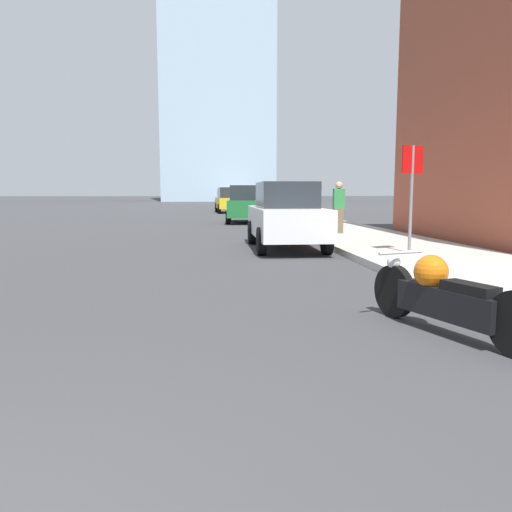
{
  "coord_description": "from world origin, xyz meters",
  "views": [
    {
      "loc": [
        1.28,
        -1.37,
        1.48
      ],
      "look_at": [
        2.0,
        5.64,
        0.58
      ],
      "focal_mm": 35.0,
      "sensor_mm": 36.0,
      "label": 1
    }
  ],
  "objects_px": {
    "parked_car_green": "(245,205)",
    "motorcycle": "(444,296)",
    "parked_car_yellow": "(229,200)",
    "stop_sign": "(412,180)",
    "pedestrian": "(339,207)",
    "parked_car_white": "(286,216)",
    "parked_car_silver": "(226,199)"
  },
  "relations": [
    {
      "from": "parked_car_green",
      "to": "motorcycle",
      "type": "bearing_deg",
      "value": -84.42
    },
    {
      "from": "motorcycle",
      "to": "parked_car_white",
      "type": "bearing_deg",
      "value": 73.96
    },
    {
      "from": "parked_car_white",
      "to": "parked_car_yellow",
      "type": "relative_size",
      "value": 0.95
    },
    {
      "from": "parked_car_silver",
      "to": "parked_car_white",
      "type": "bearing_deg",
      "value": -91.06
    },
    {
      "from": "parked_car_green",
      "to": "pedestrian",
      "type": "distance_m",
      "value": 8.81
    },
    {
      "from": "parked_car_white",
      "to": "parked_car_silver",
      "type": "height_order",
      "value": "parked_car_white"
    },
    {
      "from": "parked_car_yellow",
      "to": "parked_car_silver",
      "type": "bearing_deg",
      "value": 86.45
    },
    {
      "from": "parked_car_green",
      "to": "parked_car_silver",
      "type": "xyz_separation_m",
      "value": [
        0.04,
        22.74,
        -0.01
      ]
    },
    {
      "from": "parked_car_white",
      "to": "stop_sign",
      "type": "xyz_separation_m",
      "value": [
        2.39,
        -2.33,
        0.87
      ]
    },
    {
      "from": "motorcycle",
      "to": "pedestrian",
      "type": "relative_size",
      "value": 1.32
    },
    {
      "from": "motorcycle",
      "to": "parked_car_green",
      "type": "height_order",
      "value": "parked_car_green"
    },
    {
      "from": "motorcycle",
      "to": "parked_car_green",
      "type": "relative_size",
      "value": 0.53
    },
    {
      "from": "parked_car_white",
      "to": "parked_car_yellow",
      "type": "xyz_separation_m",
      "value": [
        -0.3,
        23.61,
        0.03
      ]
    },
    {
      "from": "motorcycle",
      "to": "parked_car_yellow",
      "type": "xyz_separation_m",
      "value": [
        -0.66,
        31.66,
        0.5
      ]
    },
    {
      "from": "parked_car_green",
      "to": "pedestrian",
      "type": "relative_size",
      "value": 2.48
    },
    {
      "from": "parked_car_white",
      "to": "motorcycle",
      "type": "bearing_deg",
      "value": -86.94
    },
    {
      "from": "parked_car_green",
      "to": "parked_car_yellow",
      "type": "relative_size",
      "value": 0.92
    },
    {
      "from": "parked_car_green",
      "to": "pedestrian",
      "type": "bearing_deg",
      "value": -70.24
    },
    {
      "from": "motorcycle",
      "to": "stop_sign",
      "type": "relative_size",
      "value": 0.94
    },
    {
      "from": "parked_car_white",
      "to": "parked_car_green",
      "type": "xyz_separation_m",
      "value": [
        -0.16,
        11.47,
        0.02
      ]
    },
    {
      "from": "parked_car_green",
      "to": "parked_car_yellow",
      "type": "bearing_deg",
      "value": 94.77
    },
    {
      "from": "stop_sign",
      "to": "pedestrian",
      "type": "distance_m",
      "value": 5.38
    },
    {
      "from": "stop_sign",
      "to": "parked_car_silver",
      "type": "bearing_deg",
      "value": 93.93
    },
    {
      "from": "parked_car_yellow",
      "to": "stop_sign",
      "type": "bearing_deg",
      "value": -86.6
    },
    {
      "from": "parked_car_green",
      "to": "stop_sign",
      "type": "relative_size",
      "value": 1.78
    },
    {
      "from": "parked_car_white",
      "to": "parked_car_yellow",
      "type": "distance_m",
      "value": 23.61
    },
    {
      "from": "motorcycle",
      "to": "parked_car_white",
      "type": "height_order",
      "value": "parked_car_white"
    },
    {
      "from": "parked_car_green",
      "to": "parked_car_silver",
      "type": "distance_m",
      "value": 22.74
    },
    {
      "from": "motorcycle",
      "to": "parked_car_yellow",
      "type": "relative_size",
      "value": 0.49
    },
    {
      "from": "motorcycle",
      "to": "parked_car_white",
      "type": "relative_size",
      "value": 0.51
    },
    {
      "from": "parked_car_silver",
      "to": "stop_sign",
      "type": "distance_m",
      "value": 36.64
    },
    {
      "from": "parked_car_yellow",
      "to": "pedestrian",
      "type": "bearing_deg",
      "value": -85.55
    }
  ]
}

